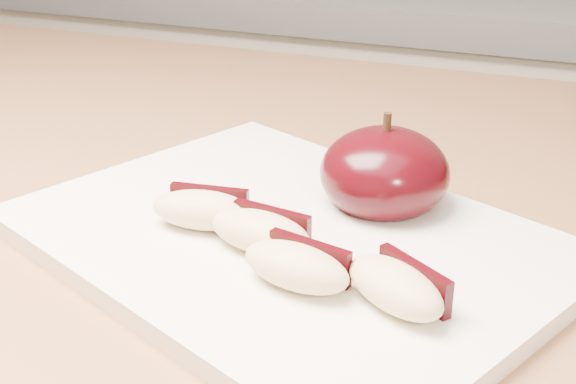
% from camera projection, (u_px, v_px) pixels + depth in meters
% --- Properties ---
extents(back_cabinet, '(2.40, 0.62, 0.94)m').
position_uv_depth(back_cabinet, '(412.00, 253.00, 1.35)').
color(back_cabinet, silver).
rests_on(back_cabinet, ground).
extents(cutting_board, '(0.37, 0.33, 0.01)m').
position_uv_depth(cutting_board, '(288.00, 241.00, 0.47)').
color(cutting_board, white).
rests_on(cutting_board, island_counter).
extents(apple_half, '(0.10, 0.10, 0.07)m').
position_uv_depth(apple_half, '(384.00, 173.00, 0.49)').
color(apple_half, black).
rests_on(apple_half, cutting_board).
extents(apple_wedge_a, '(0.06, 0.04, 0.02)m').
position_uv_depth(apple_wedge_a, '(204.00, 209.00, 0.46)').
color(apple_wedge_a, beige).
rests_on(apple_wedge_a, cutting_board).
extents(apple_wedge_b, '(0.06, 0.04, 0.02)m').
position_uv_depth(apple_wedge_b, '(262.00, 231.00, 0.44)').
color(apple_wedge_b, beige).
rests_on(apple_wedge_b, cutting_board).
extents(apple_wedge_c, '(0.07, 0.04, 0.02)m').
position_uv_depth(apple_wedge_c, '(298.00, 266.00, 0.41)').
color(apple_wedge_c, beige).
rests_on(apple_wedge_c, cutting_board).
extents(apple_wedge_d, '(0.07, 0.06, 0.02)m').
position_uv_depth(apple_wedge_d, '(397.00, 286.00, 0.39)').
color(apple_wedge_d, beige).
rests_on(apple_wedge_d, cutting_board).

